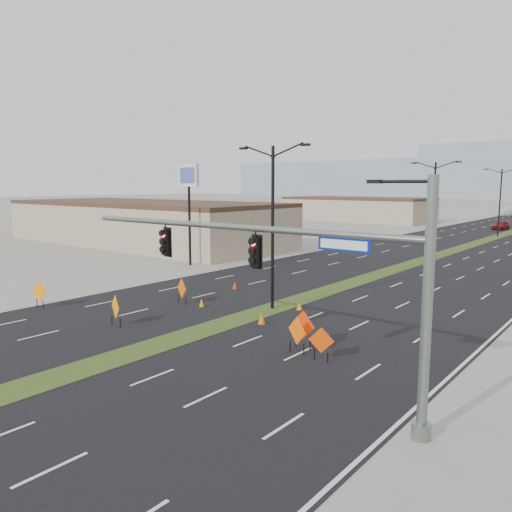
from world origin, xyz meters
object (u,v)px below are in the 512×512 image
Objects in this scene: streetlight_2 at (500,200)px; construction_sign_1 at (116,308)px; streetlight_1 at (434,207)px; cone_1 at (262,318)px; pole_sign_west at (189,183)px; streetlight_0 at (273,222)px; cone_3 at (235,285)px; cone_2 at (299,305)px; car_left at (501,225)px; car_far at (509,213)px; signal_mast at (297,269)px; construction_sign_0 at (39,292)px; construction_sign_2 at (182,289)px; construction_sign_4 at (297,332)px; construction_sign_3 at (303,326)px; cone_0 at (202,303)px; construction_sign_5 at (321,342)px.

streetlight_2 is 64.74m from construction_sign_1.
streetlight_1 is 31.55m from cone_1.
streetlight_2 is 1.04× the size of pole_sign_west.
cone_3 is (-5.76, 3.03, -5.12)m from streetlight_0.
streetlight_2 is 55.42m from cone_2.
car_left is at bearing 87.15° from cone_3.
streetlight_2 reaches higher than pole_sign_west.
streetlight_1 is at bearing -79.95° from car_left.
streetlight_0 is at bearing -90.00° from streetlight_1.
car_far is 2.94× the size of construction_sign_1.
cone_1 is (-6.97, 6.90, -4.45)m from signal_mast.
construction_sign_0 is 1.04× the size of construction_sign_2.
car_left reaches higher than cone_2.
pole_sign_west is at bearing 166.81° from construction_sign_4.
streetlight_0 is 8.82m from construction_sign_3.
construction_sign_4 is at bearing -77.04° from car_left.
cone_1 is at bearing 166.61° from construction_sign_4.
car_left reaches higher than cone_1.
signal_mast is 79.63m from car_left.
signal_mast reaches higher than construction_sign_3.
pole_sign_west is at bearing -109.27° from streetlight_2.
construction_sign_3 is 0.81m from construction_sign_4.
streetlight_2 is 5.66× the size of construction_sign_0.
construction_sign_1 is 10.99m from cone_2.
pole_sign_west is at bearing 95.04° from construction_sign_0.
car_left is at bearing 72.69° from construction_sign_0.
construction_sign_2 is at bearing -95.16° from streetlight_2.
cone_2 is 7.56m from cone_3.
cone_0 is 5.46m from cone_1.
car_left is (-2.49, 68.76, -4.65)m from streetlight_0.
construction_sign_5 is at bearing -20.26° from pole_sign_west.
cone_1 is (6.89, -0.40, -0.66)m from construction_sign_2.
pole_sign_west reaches higher than signal_mast.
streetlight_1 reaches higher than pole_sign_west.
construction_sign_5 is (12.57, -3.42, -0.10)m from construction_sign_2.
cone_1 is at bearing -87.08° from streetlight_1.
cone_3 is (-5.76, -52.97, -5.12)m from streetlight_2.
streetlight_0 is at bearing 27.34° from construction_sign_0.
signal_mast is 6.73m from construction_sign_3.
cone_3 is (5.74, 12.03, -0.74)m from construction_sign_0.
car_left is at bearing 93.50° from streetlight_1.
cone_2 is (6.77, 3.53, -0.68)m from construction_sign_2.
streetlight_1 and streetlight_2 have the same top height.
construction_sign_2 is at bearing 176.63° from cone_1.
streetlight_0 is 5.66× the size of construction_sign_0.
construction_sign_5 is 9.07m from cone_2.
streetlight_1 is 82.25m from car_far.
car_far is 2.93× the size of construction_sign_4.
construction_sign_3 is at bearing 120.56° from signal_mast.
construction_sign_3 reaches higher than car_far.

